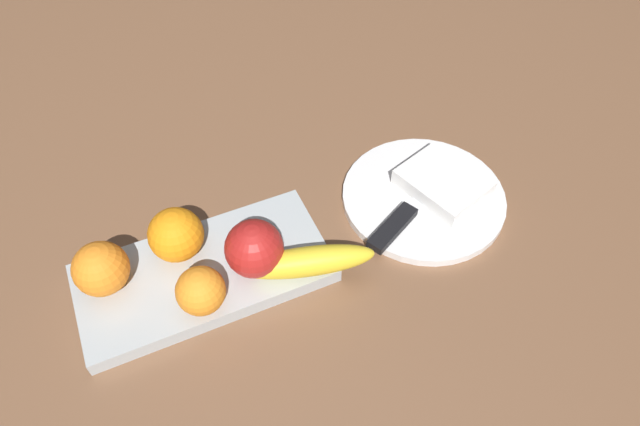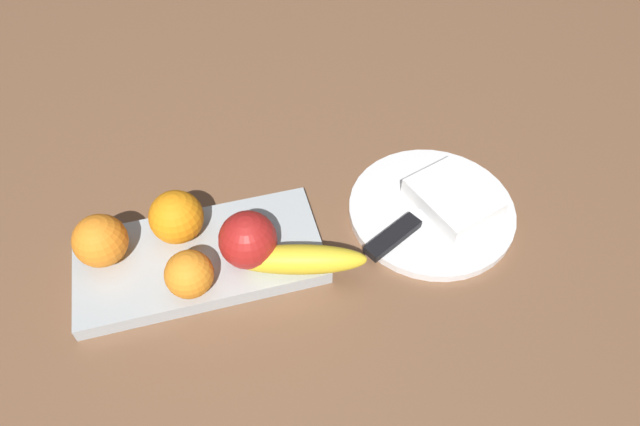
{
  "view_description": "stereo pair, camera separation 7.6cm",
  "coord_description": "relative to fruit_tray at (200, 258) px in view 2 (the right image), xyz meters",
  "views": [
    {
      "loc": [
        -0.08,
        -0.48,
        0.64
      ],
      "look_at": [
        0.12,
        -0.04,
        0.05
      ],
      "focal_mm": 32.44,
      "sensor_mm": 36.0,
      "label": 1
    },
    {
      "loc": [
        -0.01,
        -0.51,
        0.64
      ],
      "look_at": [
        0.12,
        -0.04,
        0.05
      ],
      "focal_mm": 32.44,
      "sensor_mm": 36.0,
      "label": 2
    }
  ],
  "objects": [
    {
      "name": "knife",
      "position": [
        0.27,
        -0.03,
        0.01
      ],
      "size": [
        0.17,
        0.1,
        0.01
      ],
      "rotation": [
        0.0,
        0.0,
        0.47
      ],
      "color": "silver",
      "rests_on": "dinner_plate"
    },
    {
      "name": "folded_napkin",
      "position": [
        0.36,
        0.0,
        0.01
      ],
      "size": [
        0.12,
        0.14,
        0.02
      ],
      "primitive_type": "cube",
      "rotation": [
        0.0,
        0.0,
        0.31
      ],
      "color": "white",
      "rests_on": "dinner_plate"
    },
    {
      "name": "orange_center",
      "position": [
        -0.02,
        0.04,
        0.05
      ],
      "size": [
        0.07,
        0.07,
        0.07
      ],
      "primitive_type": "sphere",
      "color": "orange",
      "rests_on": "fruit_tray"
    },
    {
      "name": "dinner_plate",
      "position": [
        0.33,
        0.0,
        -0.0
      ],
      "size": [
        0.23,
        0.23,
        0.01
      ],
      "primitive_type": "cylinder",
      "color": "white",
      "rests_on": "ground_plane"
    },
    {
      "name": "apple",
      "position": [
        0.06,
        -0.02,
        0.05
      ],
      "size": [
        0.07,
        0.07,
        0.07
      ],
      "primitive_type": "sphere",
      "color": "#B01F1D",
      "rests_on": "fruit_tray"
    },
    {
      "name": "ground_plane",
      "position": [
        0.05,
        0.04,
        -0.01
      ],
      "size": [
        2.4,
        2.4,
        0.0
      ],
      "primitive_type": "plane",
      "color": "brown"
    },
    {
      "name": "orange_near_banana",
      "position": [
        -0.11,
        0.03,
        0.05
      ],
      "size": [
        0.07,
        0.07,
        0.07
      ],
      "primitive_type": "sphere",
      "color": "orange",
      "rests_on": "fruit_tray"
    },
    {
      "name": "fruit_tray",
      "position": [
        0.0,
        0.0,
        0.0
      ],
      "size": [
        0.32,
        0.15,
        0.02
      ],
      "primitive_type": "cube",
      "color": "#B0B9BC",
      "rests_on": "ground_plane"
    },
    {
      "name": "banana",
      "position": [
        0.12,
        -0.06,
        0.03
      ],
      "size": [
        0.18,
        0.08,
        0.04
      ],
      "primitive_type": "ellipsoid",
      "rotation": [
        0.0,
        0.0,
        2.88
      ],
      "color": "yellow",
      "rests_on": "fruit_tray"
    },
    {
      "name": "orange_near_apple",
      "position": [
        -0.01,
        -0.05,
        0.04
      ],
      "size": [
        0.06,
        0.06,
        0.06
      ],
      "primitive_type": "sphere",
      "color": "orange",
      "rests_on": "fruit_tray"
    }
  ]
}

